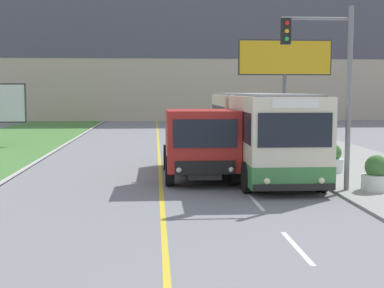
{
  "coord_description": "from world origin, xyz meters",
  "views": [
    {
      "loc": [
        -0.18,
        -2.91,
        3.26
      ],
      "look_at": [
        1.1,
        15.66,
        1.4
      ],
      "focal_mm": 50.0,
      "sensor_mm": 36.0,
      "label": 1
    }
  ],
  "objects_px": {
    "city_bus": "(258,132)",
    "planter_round_near": "(376,175)",
    "billboard_large": "(285,62)",
    "dump_truck": "(200,145)",
    "planter_round_third": "(305,149)",
    "traffic_light_mast": "(329,75)",
    "planter_round_second": "(332,160)",
    "planter_round_far": "(284,141)"
  },
  "relations": [
    {
      "from": "city_bus",
      "to": "planter_round_near",
      "type": "xyz_separation_m",
      "value": [
        2.91,
        -4.79,
        -1.02
      ]
    },
    {
      "from": "city_bus",
      "to": "billboard_large",
      "type": "xyz_separation_m",
      "value": [
        3.87,
        11.56,
        3.44
      ]
    },
    {
      "from": "dump_truck",
      "to": "planter_round_third",
      "type": "height_order",
      "value": "dump_truck"
    },
    {
      "from": "traffic_light_mast",
      "to": "billboard_large",
      "type": "relative_size",
      "value": 0.92
    },
    {
      "from": "planter_round_second",
      "to": "planter_round_far",
      "type": "height_order",
      "value": "planter_round_second"
    },
    {
      "from": "traffic_light_mast",
      "to": "planter_round_near",
      "type": "distance_m",
      "value": 3.54
    },
    {
      "from": "dump_truck",
      "to": "planter_round_second",
      "type": "xyz_separation_m",
      "value": [
        5.31,
        1.15,
        -0.74
      ]
    },
    {
      "from": "planter_round_third",
      "to": "dump_truck",
      "type": "bearing_deg",
      "value": -136.62
    },
    {
      "from": "planter_round_third",
      "to": "traffic_light_mast",
      "type": "bearing_deg",
      "value": -100.85
    },
    {
      "from": "dump_truck",
      "to": "planter_round_second",
      "type": "relative_size",
      "value": 5.87
    },
    {
      "from": "planter_round_near",
      "to": "planter_round_third",
      "type": "xyz_separation_m",
      "value": [
        -0.11,
        7.76,
        -0.0
      ]
    },
    {
      "from": "billboard_large",
      "to": "planter_round_near",
      "type": "distance_m",
      "value": 16.97
    },
    {
      "from": "city_bus",
      "to": "dump_truck",
      "type": "distance_m",
      "value": 3.28
    },
    {
      "from": "planter_round_third",
      "to": "planter_round_far",
      "type": "distance_m",
      "value": 3.88
    },
    {
      "from": "billboard_large",
      "to": "dump_truck",
      "type": "bearing_deg",
      "value": -115.16
    },
    {
      "from": "dump_truck",
      "to": "planter_round_near",
      "type": "xyz_separation_m",
      "value": [
        5.44,
        -2.73,
        -0.73
      ]
    },
    {
      "from": "planter_round_second",
      "to": "planter_round_near",
      "type": "bearing_deg",
      "value": -88.09
    },
    {
      "from": "planter_round_near",
      "to": "planter_round_third",
      "type": "relative_size",
      "value": 1.0
    },
    {
      "from": "billboard_large",
      "to": "planter_round_third",
      "type": "xyz_separation_m",
      "value": [
        -1.07,
        -8.59,
        -4.46
      ]
    },
    {
      "from": "traffic_light_mast",
      "to": "planter_round_far",
      "type": "bearing_deg",
      "value": 83.01
    },
    {
      "from": "dump_truck",
      "to": "planter_round_third",
      "type": "xyz_separation_m",
      "value": [
        5.33,
        5.03,
        -0.73
      ]
    },
    {
      "from": "city_bus",
      "to": "dump_truck",
      "type": "bearing_deg",
      "value": -140.81
    },
    {
      "from": "planter_round_second",
      "to": "planter_round_third",
      "type": "bearing_deg",
      "value": 89.77
    },
    {
      "from": "dump_truck",
      "to": "planter_round_third",
      "type": "bearing_deg",
      "value": 43.38
    },
    {
      "from": "billboard_large",
      "to": "city_bus",
      "type": "bearing_deg",
      "value": -108.51
    },
    {
      "from": "dump_truck",
      "to": "planter_round_third",
      "type": "distance_m",
      "value": 7.36
    },
    {
      "from": "traffic_light_mast",
      "to": "planter_round_near",
      "type": "height_order",
      "value": "traffic_light_mast"
    },
    {
      "from": "dump_truck",
      "to": "billboard_large",
      "type": "bearing_deg",
      "value": 64.84
    },
    {
      "from": "city_bus",
      "to": "planter_round_third",
      "type": "xyz_separation_m",
      "value": [
        2.8,
        2.97,
        -1.02
      ]
    },
    {
      "from": "planter_round_near",
      "to": "traffic_light_mast",
      "type": "bearing_deg",
      "value": 175.71
    },
    {
      "from": "planter_round_third",
      "to": "planter_round_far",
      "type": "bearing_deg",
      "value": 90.77
    },
    {
      "from": "planter_round_near",
      "to": "planter_round_second",
      "type": "relative_size",
      "value": 1.02
    },
    {
      "from": "city_bus",
      "to": "billboard_large",
      "type": "distance_m",
      "value": 12.67
    },
    {
      "from": "planter_round_third",
      "to": "city_bus",
      "type": "bearing_deg",
      "value": -133.27
    },
    {
      "from": "dump_truck",
      "to": "planter_round_far",
      "type": "height_order",
      "value": "dump_truck"
    },
    {
      "from": "billboard_large",
      "to": "planter_round_third",
      "type": "height_order",
      "value": "billboard_large"
    },
    {
      "from": "planter_round_near",
      "to": "planter_round_third",
      "type": "height_order",
      "value": "same"
    },
    {
      "from": "dump_truck",
      "to": "planter_round_far",
      "type": "relative_size",
      "value": 5.9
    },
    {
      "from": "planter_round_third",
      "to": "planter_round_near",
      "type": "bearing_deg",
      "value": -89.16
    },
    {
      "from": "traffic_light_mast",
      "to": "planter_round_second",
      "type": "bearing_deg",
      "value": 68.93
    },
    {
      "from": "traffic_light_mast",
      "to": "billboard_large",
      "type": "bearing_deg",
      "value": 81.11
    },
    {
      "from": "planter_round_third",
      "to": "planter_round_far",
      "type": "relative_size",
      "value": 1.03
    }
  ]
}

